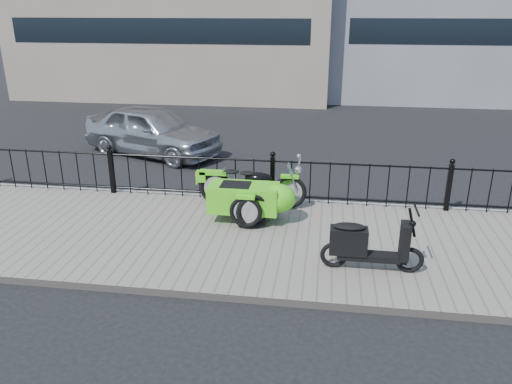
# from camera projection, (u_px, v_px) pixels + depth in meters

# --- Properties ---
(ground) EXTENTS (120.00, 120.00, 0.00)m
(ground) POSITION_uv_depth(u_px,v_px,m) (264.00, 232.00, 9.31)
(ground) COLOR black
(ground) RESTS_ON ground
(sidewalk) EXTENTS (30.00, 3.80, 0.12)m
(sidewalk) POSITION_uv_depth(u_px,v_px,m) (261.00, 241.00, 8.82)
(sidewalk) COLOR gray
(sidewalk) RESTS_ON ground
(curb) EXTENTS (30.00, 0.10, 0.12)m
(curb) POSITION_uv_depth(u_px,v_px,m) (273.00, 201.00, 10.62)
(curb) COLOR gray
(curb) RESTS_ON ground
(iron_fence) EXTENTS (14.11, 0.11, 1.08)m
(iron_fence) POSITION_uv_depth(u_px,v_px,m) (272.00, 180.00, 10.31)
(iron_fence) COLOR black
(iron_fence) RESTS_ON sidewalk
(motorcycle_sidecar) EXTENTS (2.28, 1.48, 0.98)m
(motorcycle_sidecar) POSITION_uv_depth(u_px,v_px,m) (254.00, 195.00, 9.45)
(motorcycle_sidecar) COLOR black
(motorcycle_sidecar) RESTS_ON sidewalk
(scooter) EXTENTS (1.57, 0.46, 1.07)m
(scooter) POSITION_uv_depth(u_px,v_px,m) (365.00, 245.00, 7.62)
(scooter) COLOR black
(scooter) RESTS_ON sidewalk
(spare_tire) EXTENTS (0.66, 0.30, 0.67)m
(spare_tire) POSITION_uv_depth(u_px,v_px,m) (254.00, 212.00, 9.06)
(spare_tire) COLOR black
(spare_tire) RESTS_ON sidewalk
(sedan_car) EXTENTS (4.37, 3.00, 1.38)m
(sedan_car) POSITION_uv_depth(u_px,v_px,m) (152.00, 130.00, 13.94)
(sedan_car) COLOR #AAACB1
(sedan_car) RESTS_ON ground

